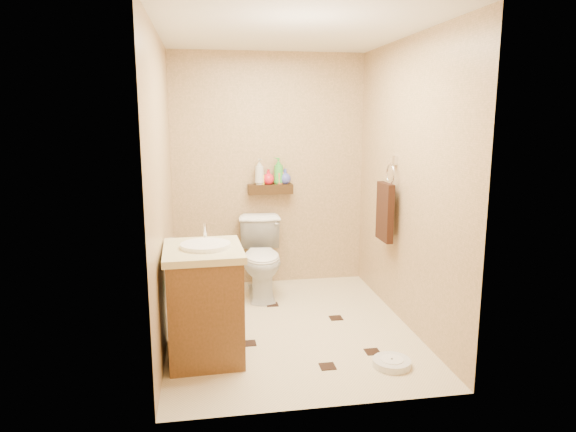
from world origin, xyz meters
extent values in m
plane|color=beige|center=(0.00, 0.00, 0.00)|extent=(2.50, 2.50, 0.00)
cube|color=tan|center=(0.00, 1.25, 1.20)|extent=(2.00, 0.04, 2.40)
cube|color=tan|center=(0.00, -1.25, 1.20)|extent=(2.00, 0.04, 2.40)
cube|color=tan|center=(-1.00, 0.00, 1.20)|extent=(0.04, 2.50, 2.40)
cube|color=tan|center=(1.00, 0.00, 1.20)|extent=(0.04, 2.50, 2.40)
cube|color=silver|center=(0.00, 0.00, 2.40)|extent=(2.00, 2.50, 0.02)
cube|color=#3E2610|center=(0.00, 1.17, 1.02)|extent=(0.46, 0.14, 0.10)
cube|color=black|center=(-0.37, -0.28, 0.00)|extent=(0.11, 0.11, 0.01)
cube|color=black|center=(0.44, 0.11, 0.00)|extent=(0.11, 0.11, 0.01)
cube|color=black|center=(0.15, -0.75, 0.00)|extent=(0.11, 0.11, 0.01)
cube|color=black|center=(-0.51, 0.56, 0.00)|extent=(0.11, 0.11, 0.01)
cube|color=black|center=(0.55, -0.57, 0.00)|extent=(0.11, 0.11, 0.01)
cube|color=black|center=(-0.07, 0.54, 0.00)|extent=(0.11, 0.11, 0.01)
imported|color=white|center=(-0.13, 0.83, 0.38)|extent=(0.46, 0.77, 0.76)
cube|color=brown|center=(-0.70, -0.41, 0.39)|extent=(0.54, 0.66, 0.78)
cube|color=beige|center=(-0.70, -0.41, 0.81)|extent=(0.59, 0.70, 0.05)
cylinder|color=white|center=(-0.68, -0.41, 0.84)|extent=(0.36, 0.36, 0.05)
cylinder|color=silver|center=(-0.68, -0.19, 0.90)|extent=(0.03, 0.03, 0.12)
cylinder|color=silver|center=(0.61, -0.81, 0.03)|extent=(0.30, 0.30, 0.05)
cylinder|color=white|center=(0.61, -0.81, 0.05)|extent=(0.16, 0.16, 0.01)
cylinder|color=#196459|center=(-0.80, 1.07, 0.07)|extent=(0.12, 0.12, 0.13)
cylinder|color=silver|center=(-0.80, 1.07, 0.31)|extent=(0.02, 0.02, 0.37)
sphere|color=silver|center=(-0.80, 1.07, 0.48)|extent=(0.09, 0.09, 0.09)
cube|color=silver|center=(0.98, 0.25, 1.38)|extent=(0.03, 0.06, 0.08)
torus|color=silver|center=(0.95, 0.25, 1.26)|extent=(0.02, 0.19, 0.19)
cube|color=black|center=(0.91, 0.25, 0.92)|extent=(0.06, 0.30, 0.52)
cylinder|color=silver|center=(-0.94, 0.65, 0.60)|extent=(0.11, 0.11, 0.11)
cylinder|color=silver|center=(-0.98, 0.65, 0.66)|extent=(0.04, 0.02, 0.02)
imported|color=beige|center=(-0.11, 1.17, 1.20)|extent=(0.13, 0.13, 0.26)
imported|color=yellow|center=(-0.10, 1.17, 1.14)|extent=(0.07, 0.07, 0.14)
imported|color=red|center=(-0.02, 1.17, 1.15)|extent=(0.13, 0.13, 0.15)
imported|color=green|center=(0.09, 1.17, 1.21)|extent=(0.15, 0.15, 0.27)
imported|color=#C97B43|center=(0.09, 1.17, 1.16)|extent=(0.11, 0.11, 0.18)
imported|color=#434BA8|center=(0.15, 1.17, 1.15)|extent=(0.16, 0.16, 0.16)
camera|label=1|loc=(-0.68, -4.04, 1.76)|focal=32.00mm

